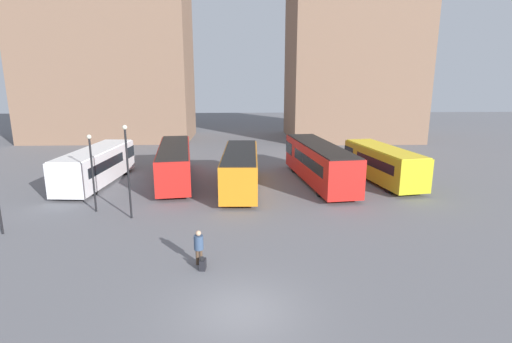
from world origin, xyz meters
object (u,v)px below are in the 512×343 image
Objects in this scene: bus_2 at (240,168)px; suitcase at (203,264)px; traveler at (199,245)px; lamp_post_2 at (128,164)px; bus_4 at (382,163)px; bus_1 at (175,162)px; lamp_post_1 at (92,166)px; bus_0 at (97,165)px; bus_3 at (319,162)px.

bus_2 is 13.35m from suitcase.
bus_2 is at bearing -3.01° from traveler.
bus_4 is at bearing 23.37° from lamp_post_2.
lamp_post_2 reaches higher than suitcase.
lamp_post_1 reaches higher than bus_1.
bus_2 is at bearing 43.96° from lamp_post_2.
bus_1 is at bearing 63.03° from lamp_post_1.
bus_0 is 11.56m from bus_2.
lamp_post_1 is at bearing 152.86° from lamp_post_2.
bus_4 is 13.63× the size of suitcase.
bus_2 is at bearing 28.86° from lamp_post_1.
bus_0 is 0.86× the size of bus_1.
lamp_post_2 reaches higher than bus_3.
bus_0 is 0.84× the size of bus_3.
lamp_post_1 is at bearing 48.30° from suitcase.
bus_3 reaches higher than suitcase.
bus_3 is 1.28× the size of bus_4.
bus_4 is 1.93× the size of lamp_post_1.
lamp_post_1 is at bearing 49.23° from traveler.
bus_4 is (22.86, -0.40, 0.02)m from bus_0.
bus_4 is (16.80, -1.06, -0.04)m from bus_1.
bus_4 is (11.45, 1.42, -0.04)m from bus_2.
lamp_post_1 is (-15.47, -6.55, 1.25)m from bus_3.
suitcase is (-7.97, -14.65, -1.46)m from bus_3.
bus_2 is at bearing -122.41° from bus_1.
suitcase is 11.37m from lamp_post_1.
bus_2 is 11.54m from bus_4.
bus_4 is at bearing -37.88° from traveler.
bus_1 is 2.41× the size of lamp_post_1.
lamp_post_2 is at bearing 164.30° from bus_1.
bus_3 reaches higher than traveler.
bus_0 is 2.08× the size of lamp_post_1.
traveler is 2.38× the size of suitcase.
suitcase is (-1.70, -13.17, -1.34)m from bus_2.
bus_3 is 16.85m from lamp_post_1.
bus_0 is 17.70m from bus_3.
lamp_post_2 is (-4.72, 6.31, 2.35)m from traveler.
bus_0 is 14.69× the size of suitcase.
bus_2 is 10.59m from lamp_post_1.
bus_1 is at bearing 18.34° from traveler.
bus_4 reaches higher than bus_0.
suitcase is at bearing -54.02° from lamp_post_2.
bus_3 is at bearing 22.95° from lamp_post_1.
bus_4 is 1.68× the size of lamp_post_2.
bus_3 reaches higher than bus_2.
bus_3 is at bearing -86.30° from bus_0.
bus_1 is 16.84m from bus_4.
bus_0 is 0.97× the size of bus_2.
bus_2 is 6.45m from bus_3.
lamp_post_2 reaches higher than bus_4.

